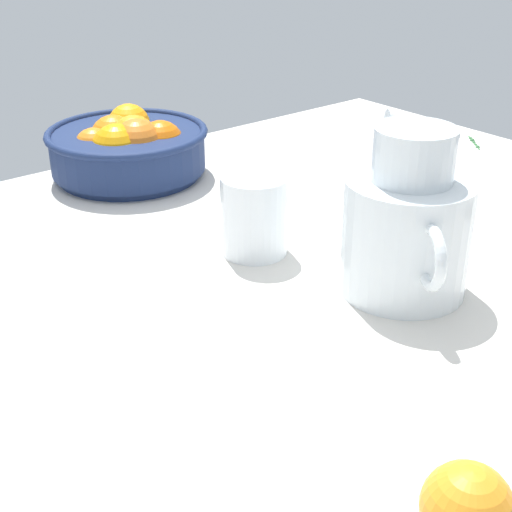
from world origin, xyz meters
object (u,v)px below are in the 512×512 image
(juice_glass, at_px, (254,220))
(fruit_bowl, at_px, (128,147))
(juice_pitcher, at_px, (406,235))
(loose_orange_0, at_px, (467,508))

(juice_glass, bearing_deg, fruit_bowl, 87.12)
(juice_pitcher, distance_m, juice_glass, 0.20)
(juice_glass, height_order, loose_orange_0, juice_glass)
(juice_pitcher, relative_size, loose_orange_0, 3.00)
(fruit_bowl, bearing_deg, juice_glass, -92.88)
(fruit_bowl, height_order, juice_glass, juice_glass)
(loose_orange_0, bearing_deg, juice_pitcher, 47.59)
(loose_orange_0, bearing_deg, juice_glass, 68.63)
(juice_glass, bearing_deg, loose_orange_0, -111.37)
(fruit_bowl, distance_m, juice_pitcher, 0.53)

